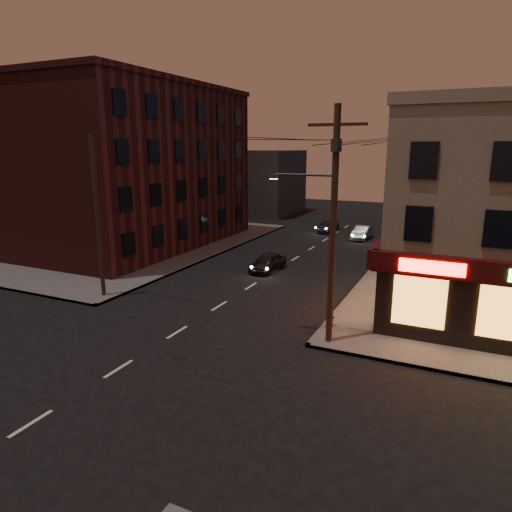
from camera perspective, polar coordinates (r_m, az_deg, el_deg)
The scene contains 13 objects.
ground at distance 19.21m, azimuth -16.81°, elevation -13.37°, with size 120.00×120.00×0.00m, color black.
sidewalk_nw at distance 44.21m, azimuth -18.02°, elevation 1.89°, with size 24.00×28.00×0.15m, color #514F4C.
brick_apartment at distance 41.11m, azimuth -15.05°, elevation 10.51°, with size 12.00×20.00×13.00m, color #471916.
bg_building_ne_a at distance 50.82m, azimuth 27.56°, elevation 6.37°, with size 10.00×12.00×7.00m, color #3F3D3A.
bg_building_nw at distance 60.08m, azimuth 0.58°, elevation 9.25°, with size 9.00×10.00×8.00m, color #3F3D3A.
bg_building_ne_b at distance 64.76m, azimuth 25.34°, elevation 7.39°, with size 8.00×8.00×6.00m, color #3F3D3A.
utility_pole_main at distance 19.23m, azimuth 9.33°, elevation 5.15°, with size 4.20×0.44×10.00m.
utility_pole_far at distance 44.97m, azimuth 18.74°, elevation 7.92°, with size 0.26×0.26×9.00m, color #382619.
utility_pole_west at distance 26.90m, azimuth -19.19°, elevation 4.55°, with size 0.24×0.24×9.00m, color #382619.
sedan_near at distance 31.89m, azimuth 1.50°, elevation -0.77°, with size 1.47×3.66×1.25m, color black.
sedan_mid at distance 44.02m, azimuth 13.10°, elevation 2.87°, with size 1.30×3.72×1.23m, color slate.
sedan_far at distance 47.37m, azimuth 9.05°, elevation 3.78°, with size 1.69×4.17×1.21m, color black.
fire_hydrant at distance 22.20m, azimuth 9.32°, elevation -7.58°, with size 0.34×0.34×0.78m.
Camera 1 is at (11.82, -12.52, 8.51)m, focal length 32.00 mm.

